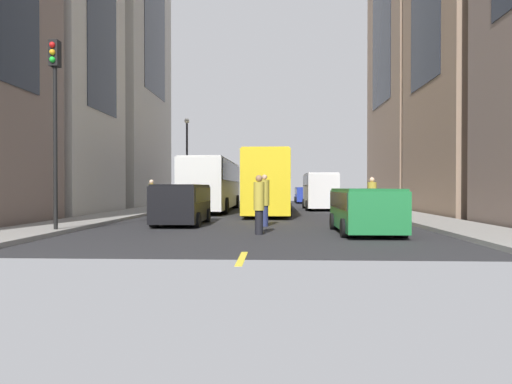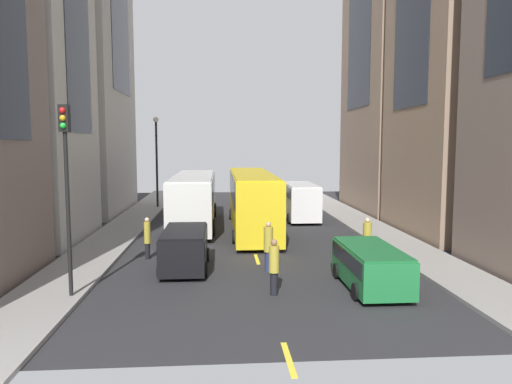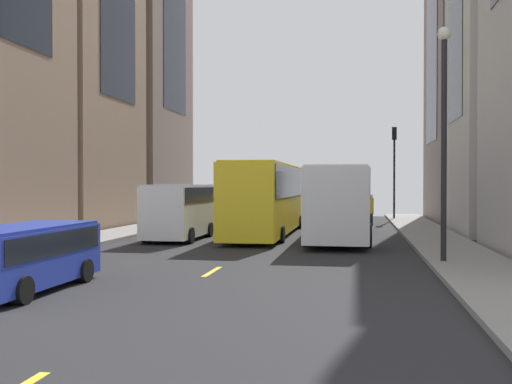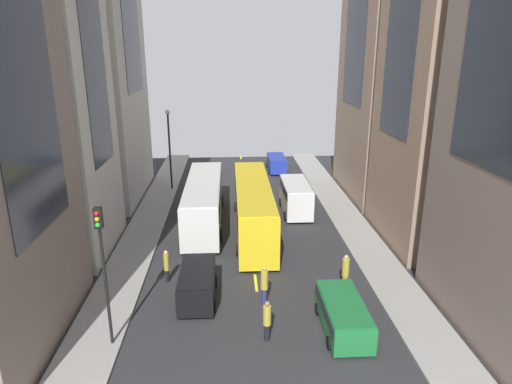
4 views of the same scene
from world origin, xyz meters
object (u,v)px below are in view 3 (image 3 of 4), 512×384
(pedestrian_waiting_curb, at_px, (219,207))
(pedestrian_walking_far, at_px, (371,209))
(car_black_0, at_px, (342,208))
(streetcar_yellow, at_px, (268,193))
(city_bus_white, at_px, (340,197))
(delivery_van_white, at_px, (179,207))
(traffic_light_near_corner, at_px, (394,156))
(car_blue_1, at_px, (23,253))
(pedestrian_crossing_mid, at_px, (289,206))
(pedestrian_crossing_near, at_px, (296,205))
(car_green_2, at_px, (245,207))

(pedestrian_waiting_curb, bearing_deg, pedestrian_walking_far, -163.04)
(car_black_0, height_order, pedestrian_walking_far, pedestrian_walking_far)
(pedestrian_walking_far, bearing_deg, pedestrian_waiting_curb, -25.52)
(streetcar_yellow, bearing_deg, pedestrian_waiting_curb, -61.85)
(city_bus_white, distance_m, pedestrian_walking_far, 9.41)
(delivery_van_white, height_order, traffic_light_near_corner, traffic_light_near_corner)
(car_blue_1, distance_m, pedestrian_crossing_mid, 27.24)
(car_black_0, xyz_separation_m, pedestrian_crossing_near, (3.43, -3.81, 0.06))
(pedestrian_crossing_near, xyz_separation_m, pedestrian_waiting_curb, (4.76, 4.46, 0.00))
(traffic_light_near_corner, bearing_deg, pedestrian_crossing_mid, 23.97)
(delivery_van_white, bearing_deg, traffic_light_near_corner, -122.70)
(city_bus_white, height_order, traffic_light_near_corner, traffic_light_near_corner)
(car_blue_1, relative_size, pedestrian_crossing_near, 2.35)
(pedestrian_crossing_mid, bearing_deg, pedestrian_waiting_curb, 62.50)
(city_bus_white, bearing_deg, streetcar_yellow, -25.69)
(pedestrian_crossing_mid, bearing_deg, city_bus_white, 154.71)
(delivery_van_white, bearing_deg, car_green_2, -90.19)
(pedestrian_crossing_near, bearing_deg, streetcar_yellow, -73.00)
(car_blue_1, bearing_deg, pedestrian_crossing_near, -96.74)
(city_bus_white, height_order, pedestrian_crossing_mid, city_bus_white)
(streetcar_yellow, relative_size, car_blue_1, 2.88)
(streetcar_yellow, xyz_separation_m, car_blue_1, (3.49, 16.98, -1.18))
(car_blue_1, height_order, car_green_2, car_blue_1)
(streetcar_yellow, bearing_deg, pedestrian_crossing_near, -90.32)
(car_black_0, height_order, pedestrian_crossing_near, pedestrian_crossing_near)
(car_black_0, relative_size, pedestrian_walking_far, 2.17)
(car_black_0, distance_m, traffic_light_near_corner, 6.40)
(pedestrian_crossing_mid, bearing_deg, delivery_van_white, 122.25)
(car_black_0, bearing_deg, streetcar_yellow, 69.55)
(car_black_0, height_order, traffic_light_near_corner, traffic_light_near_corner)
(city_bus_white, xyz_separation_m, pedestrian_crossing_near, (3.63, -15.00, -0.94))
(streetcar_yellow, bearing_deg, car_green_2, -74.11)
(city_bus_white, relative_size, delivery_van_white, 2.23)
(pedestrian_walking_far, bearing_deg, car_blue_1, 52.03)
(delivery_van_white, bearing_deg, pedestrian_crossing_mid, -104.88)
(car_blue_1, bearing_deg, traffic_light_near_corner, -109.39)
(car_black_0, xyz_separation_m, pedestrian_waiting_curb, (8.20, 0.65, 0.06))
(car_green_2, bearing_deg, car_blue_1, 90.22)
(pedestrian_waiting_curb, xyz_separation_m, pedestrian_walking_far, (-10.07, 1.33, -0.02))
(car_black_0, distance_m, pedestrian_crossing_mid, 3.61)
(delivery_van_white, bearing_deg, car_black_0, -118.89)
(pedestrian_waiting_curb, xyz_separation_m, traffic_light_near_corner, (-11.83, -4.47, 3.57))
(city_bus_white, distance_m, pedestrian_waiting_curb, 13.51)
(pedestrian_walking_far, xyz_separation_m, traffic_light_near_corner, (-1.75, -5.80, 3.58))
(car_black_0, xyz_separation_m, pedestrian_walking_far, (-1.88, 1.98, 0.04))
(pedestrian_crossing_near, bearing_deg, delivery_van_white, -85.21)
(delivery_van_white, height_order, pedestrian_walking_far, delivery_van_white)
(car_blue_1, xyz_separation_m, pedestrian_walking_far, (-8.88, -24.41, 0.12))
(streetcar_yellow, relative_size, pedestrian_crossing_near, 6.77)
(car_blue_1, xyz_separation_m, car_green_2, (0.12, -29.66, -0.02))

